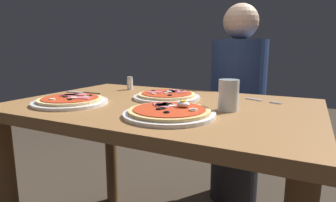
{
  "coord_description": "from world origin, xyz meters",
  "views": [
    {
      "loc": [
        0.51,
        -0.95,
        0.94
      ],
      "look_at": [
        0.07,
        -0.09,
        0.75
      ],
      "focal_mm": 30.06,
      "sensor_mm": 36.0,
      "label": 1
    }
  ],
  "objects_px": {
    "diner_person": "(237,111)",
    "pizza_foreground": "(170,112)",
    "pizza_across_left": "(167,96)",
    "knife": "(85,93)",
    "salt_shaker": "(130,83)",
    "water_glass_near": "(228,97)",
    "fork": "(260,100)",
    "pizza_across_right": "(71,101)",
    "dining_table": "(162,132)"
  },
  "relations": [
    {
      "from": "diner_person",
      "to": "pizza_foreground",
      "type": "bearing_deg",
      "value": 88.98
    },
    {
      "from": "pizza_across_left",
      "to": "knife",
      "type": "relative_size",
      "value": 1.46
    },
    {
      "from": "salt_shaker",
      "to": "pizza_foreground",
      "type": "bearing_deg",
      "value": -43.78
    },
    {
      "from": "water_glass_near",
      "to": "salt_shaker",
      "type": "xyz_separation_m",
      "value": [
        -0.58,
        0.26,
        -0.01
      ]
    },
    {
      "from": "pizza_foreground",
      "to": "knife",
      "type": "relative_size",
      "value": 1.51
    },
    {
      "from": "pizza_across_left",
      "to": "water_glass_near",
      "type": "height_order",
      "value": "water_glass_near"
    },
    {
      "from": "fork",
      "to": "knife",
      "type": "xyz_separation_m",
      "value": [
        -0.77,
        -0.18,
        0.0
      ]
    },
    {
      "from": "salt_shaker",
      "to": "pizza_across_left",
      "type": "bearing_deg",
      "value": -26.58
    },
    {
      "from": "pizza_across_left",
      "to": "water_glass_near",
      "type": "xyz_separation_m",
      "value": [
        0.3,
        -0.11,
        0.04
      ]
    },
    {
      "from": "pizza_across_right",
      "to": "fork",
      "type": "distance_m",
      "value": 0.76
    },
    {
      "from": "pizza_across_right",
      "to": "fork",
      "type": "xyz_separation_m",
      "value": [
        0.65,
        0.39,
        -0.01
      ]
    },
    {
      "from": "water_glass_near",
      "to": "salt_shaker",
      "type": "bearing_deg",
      "value": 156.23
    },
    {
      "from": "fork",
      "to": "diner_person",
      "type": "height_order",
      "value": "diner_person"
    },
    {
      "from": "pizza_foreground",
      "to": "pizza_across_right",
      "type": "bearing_deg",
      "value": 179.24
    },
    {
      "from": "dining_table",
      "to": "pizza_across_right",
      "type": "relative_size",
      "value": 4.04
    },
    {
      "from": "knife",
      "to": "water_glass_near",
      "type": "bearing_deg",
      "value": -4.67
    },
    {
      "from": "pizza_across_right",
      "to": "diner_person",
      "type": "height_order",
      "value": "diner_person"
    },
    {
      "from": "pizza_across_right",
      "to": "salt_shaker",
      "type": "relative_size",
      "value": 4.26
    },
    {
      "from": "dining_table",
      "to": "salt_shaker",
      "type": "relative_size",
      "value": 17.21
    },
    {
      "from": "water_glass_near",
      "to": "fork",
      "type": "distance_m",
      "value": 0.25
    },
    {
      "from": "pizza_across_left",
      "to": "knife",
      "type": "distance_m",
      "value": 0.41
    },
    {
      "from": "pizza_foreground",
      "to": "salt_shaker",
      "type": "xyz_separation_m",
      "value": [
        -0.44,
        0.42,
        0.02
      ]
    },
    {
      "from": "dining_table",
      "to": "pizza_across_left",
      "type": "xyz_separation_m",
      "value": [
        -0.03,
        0.1,
        0.13
      ]
    },
    {
      "from": "dining_table",
      "to": "pizza_across_left",
      "type": "relative_size",
      "value": 4.05
    },
    {
      "from": "pizza_across_left",
      "to": "salt_shaker",
      "type": "relative_size",
      "value": 4.25
    },
    {
      "from": "pizza_across_left",
      "to": "pizza_foreground",
      "type": "bearing_deg",
      "value": -61.41
    },
    {
      "from": "pizza_across_right",
      "to": "diner_person",
      "type": "distance_m",
      "value": 0.99
    },
    {
      "from": "pizza_across_left",
      "to": "pizza_across_right",
      "type": "distance_m",
      "value": 0.39
    },
    {
      "from": "dining_table",
      "to": "diner_person",
      "type": "bearing_deg",
      "value": 78.96
    },
    {
      "from": "pizza_across_right",
      "to": "knife",
      "type": "xyz_separation_m",
      "value": [
        -0.13,
        0.21,
        -0.01
      ]
    },
    {
      "from": "dining_table",
      "to": "knife",
      "type": "height_order",
      "value": "knife"
    },
    {
      "from": "pizza_across_right",
      "to": "knife",
      "type": "height_order",
      "value": "pizza_across_right"
    },
    {
      "from": "water_glass_near",
      "to": "diner_person",
      "type": "distance_m",
      "value": 0.75
    },
    {
      "from": "water_glass_near",
      "to": "diner_person",
      "type": "xyz_separation_m",
      "value": [
        -0.13,
        0.71,
        -0.21
      ]
    },
    {
      "from": "dining_table",
      "to": "water_glass_near",
      "type": "bearing_deg",
      "value": -2.27
    },
    {
      "from": "fork",
      "to": "water_glass_near",
      "type": "bearing_deg",
      "value": -106.64
    },
    {
      "from": "pizza_foreground",
      "to": "pizza_across_left",
      "type": "height_order",
      "value": "pizza_foreground"
    },
    {
      "from": "diner_person",
      "to": "dining_table",
      "type": "bearing_deg",
      "value": 78.96
    },
    {
      "from": "fork",
      "to": "salt_shaker",
      "type": "bearing_deg",
      "value": 178.16
    },
    {
      "from": "pizza_across_left",
      "to": "fork",
      "type": "distance_m",
      "value": 0.39
    },
    {
      "from": "pizza_across_left",
      "to": "diner_person",
      "type": "relative_size",
      "value": 0.24
    },
    {
      "from": "pizza_foreground",
      "to": "diner_person",
      "type": "relative_size",
      "value": 0.25
    },
    {
      "from": "pizza_across_right",
      "to": "knife",
      "type": "bearing_deg",
      "value": 120.33
    },
    {
      "from": "fork",
      "to": "diner_person",
      "type": "distance_m",
      "value": 0.54
    },
    {
      "from": "dining_table",
      "to": "knife",
      "type": "relative_size",
      "value": 5.91
    },
    {
      "from": "pizza_across_right",
      "to": "water_glass_near",
      "type": "bearing_deg",
      "value": 15.2
    },
    {
      "from": "pizza_across_right",
      "to": "fork",
      "type": "relative_size",
      "value": 1.9
    },
    {
      "from": "pizza_foreground",
      "to": "water_glass_near",
      "type": "height_order",
      "value": "water_glass_near"
    },
    {
      "from": "salt_shaker",
      "to": "knife",
      "type": "bearing_deg",
      "value": -120.99
    },
    {
      "from": "pizza_across_right",
      "to": "salt_shaker",
      "type": "height_order",
      "value": "salt_shaker"
    }
  ]
}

